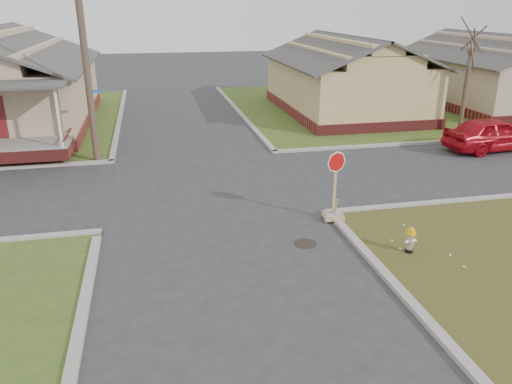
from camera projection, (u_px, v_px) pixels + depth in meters
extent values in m
plane|color=#2D2D30|center=(226.00, 243.00, 14.15)|extent=(120.00, 120.00, 0.00)
cube|color=#394E1C|center=(496.00, 100.00, 34.93)|extent=(37.00, 19.00, 0.05)
cylinder|color=black|center=(305.00, 243.00, 14.12)|extent=(0.64, 0.64, 0.01)
cube|color=maroon|center=(0.00, 121.00, 27.62)|extent=(9.70, 13.20, 0.60)
cube|color=maroon|center=(343.00, 108.00, 31.10)|extent=(7.20, 11.20, 0.60)
cube|color=tan|center=(345.00, 82.00, 30.53)|extent=(7.00, 11.00, 2.60)
cube|color=maroon|center=(485.00, 101.00, 33.06)|extent=(7.20, 11.20, 0.60)
cube|color=tan|center=(489.00, 77.00, 32.50)|extent=(7.00, 11.00, 2.60)
cylinder|color=#433426|center=(85.00, 54.00, 19.87)|extent=(0.28, 0.28, 9.00)
cylinder|color=#433426|center=(465.00, 92.00, 25.47)|extent=(0.22, 0.22, 4.20)
cylinder|color=black|center=(409.00, 250.00, 13.53)|extent=(0.20, 0.20, 0.09)
cylinder|color=silver|center=(410.00, 242.00, 13.43)|extent=(0.18, 0.18, 0.43)
sphere|color=silver|center=(411.00, 235.00, 13.36)|extent=(0.18, 0.18, 0.18)
cylinder|color=#DEB00B|center=(411.00, 233.00, 13.35)|extent=(0.28, 0.28, 0.06)
cylinder|color=#DEB00B|center=(411.00, 231.00, 13.32)|extent=(0.20, 0.20, 0.09)
sphere|color=#DEB00B|center=(411.00, 229.00, 13.30)|extent=(0.14, 0.14, 0.14)
cube|color=tan|center=(333.00, 216.00, 15.66)|extent=(0.61, 0.61, 0.15)
cube|color=gray|center=(333.00, 213.00, 15.63)|extent=(0.49, 0.49, 0.04)
cube|color=tan|center=(335.00, 184.00, 15.29)|extent=(0.09, 0.04, 2.05)
cylinder|color=#AB0B0B|center=(337.00, 162.00, 14.99)|extent=(0.55, 0.24, 0.59)
cylinder|color=white|center=(337.00, 162.00, 15.01)|extent=(0.62, 0.27, 0.66)
imported|color=#B10C18|center=(492.00, 134.00, 22.89)|extent=(4.67, 2.21, 1.54)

